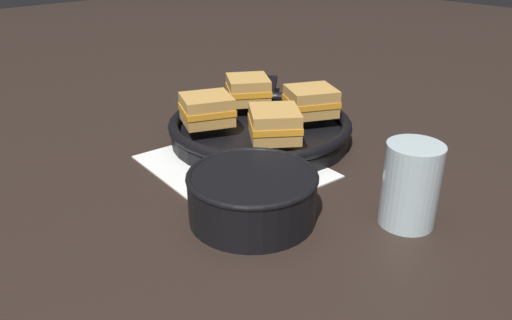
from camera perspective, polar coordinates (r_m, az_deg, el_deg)
The scene contains 10 objects.
ground_plane at distance 0.73m, azimuth -0.24°, elevation -2.26°, with size 4.00×4.00×0.00m, color black.
napkin at distance 0.77m, azimuth -2.55°, elevation -0.65°, with size 0.28×0.24×0.00m.
soup_bowl at distance 0.62m, azimuth -0.42°, elevation -3.77°, with size 0.16×0.16×0.06m.
spoon at distance 0.75m, azimuth 1.19°, elevation -0.92°, with size 0.18×0.04×0.01m.
skillet at distance 0.86m, azimuth 0.47°, elevation 3.60°, with size 0.36×0.38×0.04m.
sandwich_near_left at distance 0.87m, azimuth 6.30°, elevation 6.73°, with size 0.10×0.11×0.05m.
sandwich_near_right at distance 0.93m, azimuth -0.91°, elevation 8.06°, with size 0.11×0.11×0.05m.
sandwich_far_left at distance 0.83m, azimuth -5.64°, elevation 5.80°, with size 0.10×0.10×0.05m.
sandwich_far_right at distance 0.76m, azimuth 2.14°, elevation 4.16°, with size 0.11×0.11×0.05m.
drinking_glass at distance 0.63m, azimuth 17.25°, elevation -2.74°, with size 0.07×0.07×0.11m.
Camera 1 is at (0.48, -0.44, 0.34)m, focal length 35.00 mm.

